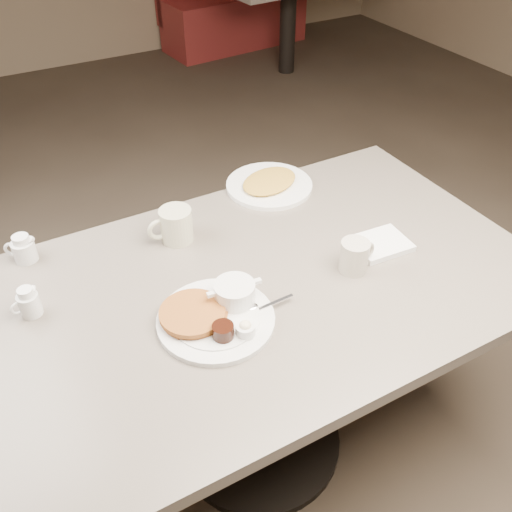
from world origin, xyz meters
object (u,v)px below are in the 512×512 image
main_plate (217,312)px  creamer_left (29,303)px  hash_plate (269,184)px  coffee_mug_far (175,225)px  creamer_right (23,249)px  diner_table (259,325)px  coffee_mug_near (355,256)px

main_plate → creamer_left: creamer_left is taller
hash_plate → creamer_left: bearing=-164.5°
coffee_mug_far → creamer_right: (-0.40, 0.12, -0.01)m
coffee_mug_far → hash_plate: (0.38, 0.12, -0.04)m
creamer_left → creamer_right: (0.03, 0.22, -0.00)m
main_plate → coffee_mug_far: coffee_mug_far is taller
creamer_left → hash_plate: size_ratio=0.22×
diner_table → creamer_right: 0.68m
main_plate → coffee_mug_far: size_ratio=2.67×
diner_table → coffee_mug_near: size_ratio=13.50×
creamer_left → creamer_right: 0.23m
creamer_left → creamer_right: size_ratio=0.94×
coffee_mug_near → coffee_mug_far: coffee_mug_far is taller
creamer_right → coffee_mug_near: bearing=-31.5°
coffee_mug_far → creamer_left: bearing=-165.9°
coffee_mug_near → creamer_right: 0.90m
main_plate → hash_plate: bearing=48.1°
main_plate → creamer_right: bearing=128.0°
coffee_mug_near → creamer_left: bearing=162.8°
coffee_mug_far → creamer_left: size_ratio=1.69×
coffee_mug_near → creamer_right: size_ratio=1.30×
main_plate → coffee_mug_near: bearing=-1.2°
diner_table → main_plate: (-0.16, -0.07, 0.19)m
main_plate → hash_plate: 0.62m
diner_table → coffee_mug_far: 0.37m
coffee_mug_near → hash_plate: (0.01, 0.47, -0.03)m
creamer_right → diner_table: bearing=-36.8°
diner_table → main_plate: 0.26m
diner_table → coffee_mug_far: coffee_mug_far is taller
coffee_mug_far → creamer_left: coffee_mug_far is taller
creamer_right → coffee_mug_far: bearing=-16.2°
main_plate → creamer_right: size_ratio=4.24×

